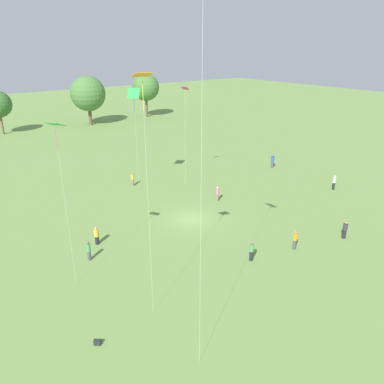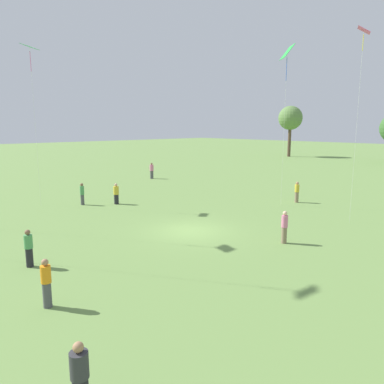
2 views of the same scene
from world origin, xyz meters
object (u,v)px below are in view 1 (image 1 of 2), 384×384
Objects in this scene: kite_1 at (143,88)px; person_0 at (133,179)px; kite_0 at (55,131)px; kite_4 at (134,96)px; person_6 at (273,161)px; person_7 at (217,194)px; picnic_bag_0 at (97,342)px; person_1 at (345,230)px; person_2 at (97,236)px; person_5 at (295,240)px; person_3 at (334,182)px; kite_2 at (185,93)px; person_8 at (251,251)px; person_4 at (89,251)px.

person_0 is at bearing -57.55° from kite_1.
kite_0 is 1.01× the size of kite_4.
person_0 is 0.91× the size of person_6.
person_6 is 15.01m from person_7.
picnic_bag_0 is (-4.13, -0.49, -14.22)m from kite_1.
person_6 is at bearing -165.92° from person_7.
person_1 is 0.14× the size of kite_0.
person_5 reaches higher than person_2.
kite_1 is (-0.76, -10.77, 13.58)m from person_2.
person_5 is 18.17m from picnic_bag_0.
person_0 is at bearing 168.09° from kite_4.
kite_0 is at bearing -20.35° from person_3.
kite_4 is 27.17m from picnic_bag_0.
picnic_bag_0 is at bearing 103.33° from person_2.
person_3 is 0.15× the size of kite_4.
person_3 reaches higher than picnic_bag_0.
person_3 is 0.15× the size of kite_2.
person_1 is 25.65m from kite_4.
person_2 is 28.85m from person_3.
kite_1 reaches higher than person_2.
kite_0 is at bearing -118.87° from person_8.
person_8 is (-9.51, 2.37, 0.03)m from person_1.
person_4 is 1.02× the size of person_8.
person_6 is at bearing 122.67° from person_8.
kite_1 is (-29.87, -16.52, 13.48)m from person_6.
kite_2 is (2.07, 18.90, 10.28)m from person_5.
person_3 is (28.47, -4.65, 0.09)m from person_2.
kite_0 is (-22.20, 7.84, 10.65)m from person_1.
person_3 is 14.79m from person_7.
kite_4 is at bearing 55.16° from picnic_bag_0.
person_3 is (9.95, 7.79, 0.09)m from person_1.
kite_0 is 22.74m from kite_2.
person_5 is 0.15× the size of kite_4.
person_1 is at bearing -165.18° from person_5.
person_3 is 20.84m from kite_2.
kite_1 is (2.92, -6.17, 2.92)m from kite_0.
person_4 is at bearing -25.08° from person_3.
kite_0 reaches higher than picnic_bag_0.
person_0 is at bearing 137.85° from person_1.
person_0 is at bearing -50.44° from person_5.
person_4 is at bearing 139.51° from kite_2.
kite_2 reaches higher than person_0.
person_5 is (-15.21, -6.38, -0.03)m from person_3.
person_2 is 0.14× the size of kite_0.
kite_2 reaches higher than person_2.
kite_1 is 24.83m from kite_2.
person_6 is 0.16× the size of kite_4.
kite_4 is (0.29, 19.19, 10.35)m from person_8.
person_7 is (14.84, 1.08, 0.07)m from person_2.
picnic_bag_0 is (-13.89, -1.18, -0.68)m from person_8.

